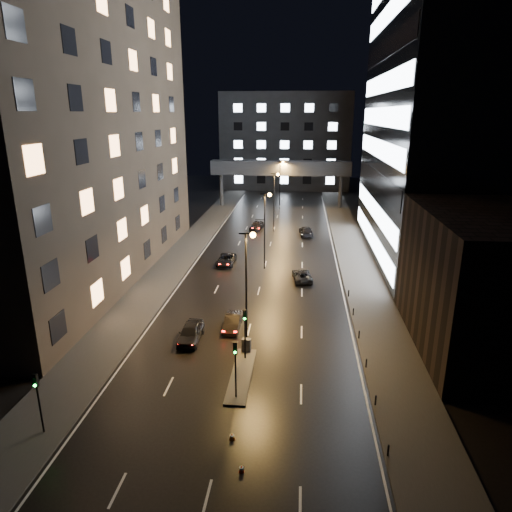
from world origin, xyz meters
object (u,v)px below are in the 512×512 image
Objects in this scene: car_away_d at (257,226)px; car_toward_b at (306,231)px; car_away_c at (226,260)px; utility_cabinet at (246,345)px; car_toward_a at (302,275)px; car_away_b at (233,322)px; car_away_a at (191,332)px.

car_toward_b is (8.66, -3.35, 0.06)m from car_away_d.
utility_cabinet is (5.59, -23.50, 0.04)m from car_away_c.
car_toward_a is 18.92m from utility_cabinet.
car_toward_a is 0.90× the size of car_toward_b.
car_away_d is at bearing -26.67° from car_toward_b.
car_away_b is at bearing -79.83° from car_away_d.
car_away_b is 15.37m from car_toward_a.
car_away_d is 1.02× the size of car_toward_a.
car_away_a reaches higher than car_toward_a.
car_toward_a is at bearing 82.93° from car_toward_b.
car_away_d is at bearing -79.62° from car_toward_a.
car_away_d is at bearing 86.51° from car_away_a.
car_away_c is 19.91m from car_toward_b.
utility_cabinet is at bearing 68.14° from car_toward_a.
car_away_a is 19.45m from car_toward_a.
car_away_c is 11.55m from car_toward_a.
car_toward_b reaches higher than car_away_c.
car_away_d reaches higher than car_toward_a.
car_away_c is at bearing 110.14° from utility_cabinet.
car_away_c is 1.04× the size of car_away_d.
utility_cabinet is (3.33, -43.51, 0.03)m from car_away_d.
car_away_d is 0.92× the size of car_toward_b.
car_away_c is 1.05× the size of car_toward_a.
car_away_d is (2.26, 20.00, 0.00)m from car_away_c.
car_away_b reaches higher than car_toward_a.
car_away_c is at bearing -34.05° from car_toward_a.
car_away_b is 0.82× the size of car_toward_b.
car_away_c is at bearing -88.44° from car_away_d.
car_away_b is (3.43, 2.78, -0.11)m from car_away_a.
car_away_a reaches higher than utility_cabinet.
car_away_a is 4.11× the size of utility_cabinet.
car_away_b is 39.11m from car_away_d.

